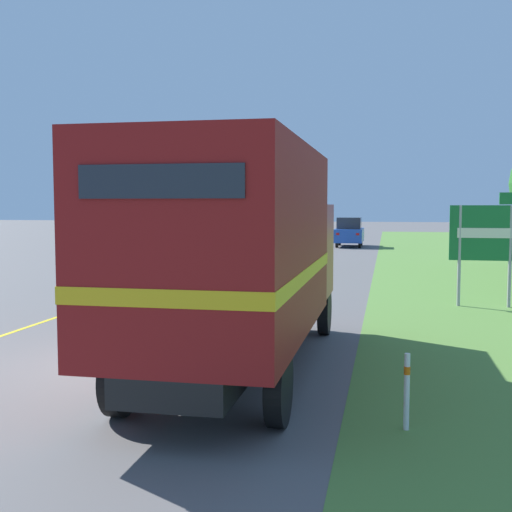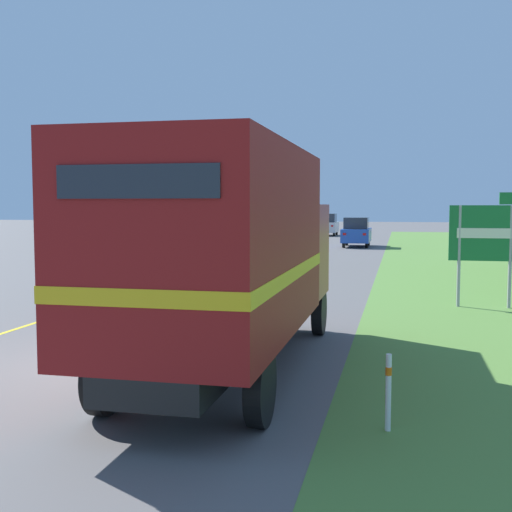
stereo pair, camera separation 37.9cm
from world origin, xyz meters
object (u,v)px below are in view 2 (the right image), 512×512
at_px(lead_car_blue_ahead, 356,232).
at_px(highway_sign, 486,236).
at_px(lead_car_silver_ahead, 327,225).
at_px(delineator_post, 388,390).
at_px(lead_car_white, 250,245).
at_px(horse_trailer_truck, 228,251).

height_order(lead_car_blue_ahead, highway_sign, highway_sign).
distance_m(lead_car_blue_ahead, lead_car_silver_ahead, 15.97).
distance_m(highway_sign, delineator_post, 10.62).
xyz_separation_m(lead_car_blue_ahead, delineator_post, (2.75, -35.31, -0.48)).
xyz_separation_m(lead_car_white, highway_sign, (8.81, -9.78, 0.93)).
relative_size(lead_car_silver_ahead, delineator_post, 4.10).
relative_size(lead_car_blue_ahead, delineator_post, 4.23).
height_order(lead_car_silver_ahead, delineator_post, lead_car_silver_ahead).
xyz_separation_m(horse_trailer_truck, lead_car_white, (-3.87, 17.89, -1.01)).
relative_size(lead_car_blue_ahead, highway_sign, 1.30).
bearing_deg(lead_car_white, highway_sign, -47.98).
bearing_deg(delineator_post, horse_trailer_truck, 140.37).
xyz_separation_m(lead_car_silver_ahead, highway_sign, (8.79, -40.59, 0.92)).
distance_m(lead_car_blue_ahead, highway_sign, 25.58).
height_order(horse_trailer_truck, lead_car_blue_ahead, horse_trailer_truck).
xyz_separation_m(lead_car_white, lead_car_silver_ahead, (0.03, 30.81, 0.01)).
bearing_deg(lead_car_white, delineator_post, -72.12).
xyz_separation_m(lead_car_white, lead_car_blue_ahead, (3.71, 15.27, -0.02)).
relative_size(horse_trailer_truck, lead_car_silver_ahead, 2.02).
relative_size(lead_car_white, lead_car_silver_ahead, 1.01).
xyz_separation_m(lead_car_silver_ahead, delineator_post, (6.44, -50.85, -0.50)).
relative_size(horse_trailer_truck, highway_sign, 2.55).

